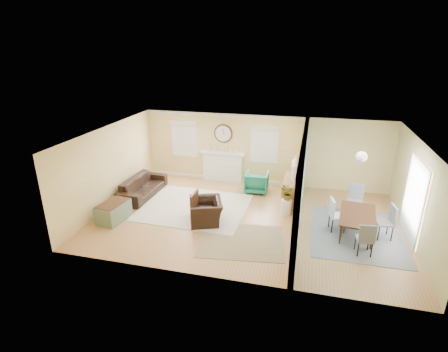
{
  "coord_description": "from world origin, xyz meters",
  "views": [
    {
      "loc": [
        1.64,
        -9.35,
        4.98
      ],
      "look_at": [
        -0.8,
        0.3,
        1.2
      ],
      "focal_mm": 28.0,
      "sensor_mm": 36.0,
      "label": 1
    }
  ],
  "objects": [
    {
      "name": "dining_chair_e",
      "position": [
        3.79,
        -0.2,
        0.57
      ],
      "size": [
        0.49,
        0.49,
        0.97
      ],
      "color": "slate",
      "rests_on": "floor"
    },
    {
      "name": "wall_left",
      "position": [
        -4.5,
        0.0,
        1.3
      ],
      "size": [
        0.02,
        6.0,
        2.6
      ],
      "primitive_type": "cube",
      "color": "tan",
      "rests_on": "ground"
    },
    {
      "name": "dining_chair_n",
      "position": [
        3.12,
        0.99,
        0.59
      ],
      "size": [
        0.53,
        0.53,
        1.0
      ],
      "color": "slate",
      "rests_on": "floor"
    },
    {
      "name": "tv",
      "position": [
        1.15,
        1.57,
        1.13
      ],
      "size": [
        0.21,
        1.14,
        0.65
      ],
      "primitive_type": "imported",
      "rotation": [
        0.0,
        0.0,
        1.63
      ],
      "color": "black",
      "rests_on": "credenza"
    },
    {
      "name": "potted_plant",
      "position": [
        1.11,
        0.59,
        0.7
      ],
      "size": [
        0.41,
        0.36,
        0.43
      ],
      "primitive_type": "imported",
      "rotation": [
        0.0,
        0.0,
        3.07
      ],
      "color": "#337F33",
      "rests_on": "garden_stool"
    },
    {
      "name": "rug_cream",
      "position": [
        -1.8,
        0.35,
        0.01
      ],
      "size": [
        3.42,
        2.99,
        0.02
      ],
      "primitive_type": "cube",
      "rotation": [
        0.0,
        0.0,
        -0.03
      ],
      "color": "#EEE5CA",
      "rests_on": "floor"
    },
    {
      "name": "partition",
      "position": [
        1.51,
        0.28,
        1.36
      ],
      "size": [
        0.17,
        6.0,
        2.6
      ],
      "color": "tan",
      "rests_on": "ground"
    },
    {
      "name": "credenza",
      "position": [
        1.17,
        1.57,
        0.4
      ],
      "size": [
        0.51,
        1.49,
        0.8
      ],
      "color": "#A9733E",
      "rests_on": "floor"
    },
    {
      "name": "dining_table",
      "position": [
        3.14,
        -0.11,
        0.29
      ],
      "size": [
        1.11,
        1.76,
        0.59
      ],
      "primitive_type": "imported",
      "rotation": [
        0.0,
        0.0,
        1.46
      ],
      "color": "#482617",
      "rests_on": "floor"
    },
    {
      "name": "floor",
      "position": [
        0.0,
        0.0,
        0.0
      ],
      "size": [
        9.0,
        9.0,
        0.0
      ],
      "primitive_type": "plane",
      "color": "#AD7643",
      "rests_on": "ground"
    },
    {
      "name": "eames_chair",
      "position": [
        -1.15,
        -0.49,
        0.34
      ],
      "size": [
        1.25,
        1.32,
        0.69
      ],
      "primitive_type": "imported",
      "rotation": [
        0.0,
        0.0,
        -1.2
      ],
      "color": "black",
      "rests_on": "floor"
    },
    {
      "name": "window_right",
      "position": [
        0.05,
        2.95,
        1.66
      ],
      "size": [
        1.05,
        0.13,
        1.42
      ],
      "color": "white",
      "rests_on": "wall_back"
    },
    {
      "name": "rug_grey",
      "position": [
        3.14,
        -0.11,
        0.01
      ],
      "size": [
        2.45,
        3.06,
        0.01
      ],
      "primitive_type": "cube",
      "color": "slate",
      "rests_on": "floor"
    },
    {
      "name": "wall_clock",
      "position": [
        -1.5,
        2.97,
        1.85
      ],
      "size": [
        0.7,
        0.07,
        0.7
      ],
      "color": "#482617",
      "rests_on": "wall_back"
    },
    {
      "name": "wall_right",
      "position": [
        4.5,
        0.0,
        1.3
      ],
      "size": [
        0.02,
        6.0,
        2.6
      ],
      "primitive_type": "cube",
      "color": "tan",
      "rests_on": "ground"
    },
    {
      "name": "wall_back",
      "position": [
        0.0,
        3.0,
        1.3
      ],
      "size": [
        9.0,
        0.02,
        2.6
      ],
      "primitive_type": "cube",
      "color": "tan",
      "rests_on": "ground"
    },
    {
      "name": "green_chair",
      "position": [
        -0.06,
        2.12,
        0.37
      ],
      "size": [
        0.81,
        0.83,
        0.74
      ],
      "primitive_type": "imported",
      "rotation": [
        0.0,
        0.0,
        3.17
      ],
      "color": "#0C664A",
      "rests_on": "floor"
    },
    {
      "name": "wall_front",
      "position": [
        0.0,
        -3.0,
        1.3
      ],
      "size": [
        9.0,
        0.02,
        2.6
      ],
      "primitive_type": "cube",
      "color": "tan",
      "rests_on": "ground"
    },
    {
      "name": "dining_chair_s",
      "position": [
        3.18,
        -1.16,
        0.53
      ],
      "size": [
        0.44,
        0.44,
        0.9
      ],
      "color": "slate",
      "rests_on": "floor"
    },
    {
      "name": "dining_chair_w",
      "position": [
        2.59,
        -0.07,
        0.56
      ],
      "size": [
        0.5,
        0.5,
        0.95
      ],
      "color": "white",
      "rests_on": "floor"
    },
    {
      "name": "sofa",
      "position": [
        -3.86,
        0.84,
        0.33
      ],
      "size": [
        0.93,
        2.25,
        0.65
      ],
      "primitive_type": "imported",
      "rotation": [
        0.0,
        0.0,
        1.54
      ],
      "color": "black",
      "rests_on": "floor"
    },
    {
      "name": "trunk",
      "position": [
        -3.86,
        -1.08,
        0.29
      ],
      "size": [
        0.73,
        1.07,
        0.58
      ],
      "color": "slate",
      "rests_on": "floor"
    },
    {
      "name": "window_left",
      "position": [
        -3.05,
        2.95,
        1.66
      ],
      "size": [
        1.05,
        0.13,
        1.42
      ],
      "color": "white",
      "rests_on": "wall_back"
    },
    {
      "name": "ceiling",
      "position": [
        0.0,
        0.0,
        2.6
      ],
      "size": [
        9.0,
        6.0,
        0.02
      ],
      "primitive_type": "cube",
      "color": "white",
      "rests_on": "wall_back"
    },
    {
      "name": "french_doors",
      "position": [
        4.45,
        0.0,
        1.1
      ],
      "size": [
        0.06,
        1.7,
        2.2
      ],
      "color": "white",
      "rests_on": "ground"
    },
    {
      "name": "pendant",
      "position": [
        3.0,
        0.0,
        2.2
      ],
      "size": [
        0.3,
        0.3,
        0.55
      ],
      "color": "gold",
      "rests_on": "ceiling"
    },
    {
      "name": "garden_stool",
      "position": [
        1.11,
        0.59,
        0.24
      ],
      "size": [
        0.33,
        0.33,
        0.48
      ],
      "primitive_type": "cylinder",
      "color": "white",
      "rests_on": "floor"
    },
    {
      "name": "fireplace",
      "position": [
        -1.5,
        2.88,
        0.6
      ],
      "size": [
        1.7,
        0.3,
        1.17
      ],
      "color": "white",
      "rests_on": "ground"
    },
    {
      "name": "rug_jute",
      "position": [
        0.09,
        -1.32,
        0.01
      ],
      "size": [
        2.47,
        2.12,
        0.01
      ],
      "primitive_type": "cube",
      "rotation": [
        0.0,
        0.0,
        0.13
      ],
      "color": "#988163",
      "rests_on": "floor"
    }
  ]
}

